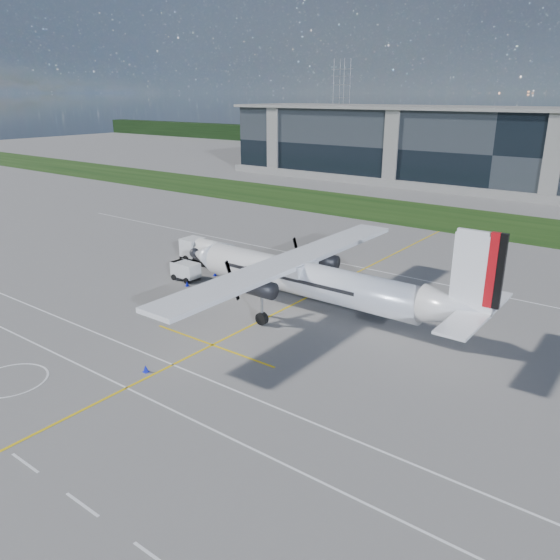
# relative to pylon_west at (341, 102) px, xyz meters

# --- Properties ---
(ground) EXTENTS (400.00, 400.00, 0.00)m
(ground) POSITION_rel_pylon_west_xyz_m (80.00, -110.00, -15.00)
(ground) COLOR slate
(ground) RESTS_ON ground
(grass_strip) EXTENTS (400.00, 18.00, 0.04)m
(grass_strip) POSITION_rel_pylon_west_xyz_m (80.00, -102.00, -14.98)
(grass_strip) COLOR black
(grass_strip) RESTS_ON ground
(terminal_building) EXTENTS (120.00, 20.00, 15.00)m
(terminal_building) POSITION_rel_pylon_west_xyz_m (80.00, -70.00, -7.50)
(terminal_building) COLOR black
(terminal_building) RESTS_ON ground
(pylon_west) EXTENTS (9.00, 4.60, 30.00)m
(pylon_west) POSITION_rel_pylon_west_xyz_m (0.00, 0.00, 0.00)
(pylon_west) COLOR gray
(pylon_west) RESTS_ON ground
(yellow_taxiway_centerline) EXTENTS (0.20, 70.00, 0.01)m
(yellow_taxiway_centerline) POSITION_rel_pylon_west_xyz_m (83.00, -140.00, -14.99)
(yellow_taxiway_centerline) COLOR yellow
(yellow_taxiway_centerline) RESTS_ON ground
(white_lane_line) EXTENTS (90.00, 0.15, 0.01)m
(white_lane_line) POSITION_rel_pylon_west_xyz_m (80.00, -164.00, -14.99)
(white_lane_line) COLOR white
(white_lane_line) RESTS_ON ground
(turboprop_aircraft) EXTENTS (29.97, 31.08, 9.33)m
(turboprop_aircraft) POSITION_rel_pylon_west_xyz_m (85.80, -145.93, -10.34)
(turboprop_aircraft) COLOR white
(turboprop_aircraft) RESTS_ON ground
(fuel_tanker_truck) EXTENTS (7.45, 2.42, 2.80)m
(fuel_tanker_truck) POSITION_rel_pylon_west_xyz_m (67.77, -141.20, -13.60)
(fuel_tanker_truck) COLOR silver
(fuel_tanker_truck) RESTS_ON ground
(baggage_tug) EXTENTS (3.05, 1.83, 1.83)m
(baggage_tug) POSITION_rel_pylon_west_xyz_m (70.18, -146.47, -14.09)
(baggage_tug) COLOR silver
(baggage_tug) RESTS_ON ground
(ground_crew_person) EXTENTS (0.63, 0.85, 2.00)m
(ground_crew_person) POSITION_rel_pylon_west_xyz_m (70.46, -146.34, -14.00)
(ground_crew_person) COLOR #F25907
(ground_crew_person) RESTS_ON ground
(safety_cone_portwing) EXTENTS (0.36, 0.36, 0.50)m
(safety_cone_portwing) POSITION_rel_pylon_west_xyz_m (82.30, -161.81, -14.75)
(safety_cone_portwing) COLOR #0C16CC
(safety_cone_portwing) RESTS_ON ground
(safety_cone_nose_stbd) EXTENTS (0.36, 0.36, 0.50)m
(safety_cone_nose_stbd) POSITION_rel_pylon_west_xyz_m (71.66, -143.75, -14.75)
(safety_cone_nose_stbd) COLOR #0C16CC
(safety_cone_nose_stbd) RESTS_ON ground
(safety_cone_nose_port) EXTENTS (0.36, 0.36, 0.50)m
(safety_cone_nose_port) POSITION_rel_pylon_west_xyz_m (71.68, -147.77, -14.75)
(safety_cone_nose_port) COLOR #0C16CC
(safety_cone_nose_port) RESTS_ON ground
(safety_cone_fwd) EXTENTS (0.36, 0.36, 0.50)m
(safety_cone_fwd) POSITION_rel_pylon_west_xyz_m (69.97, -146.47, -14.75)
(safety_cone_fwd) COLOR #0C16CC
(safety_cone_fwd) RESTS_ON ground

